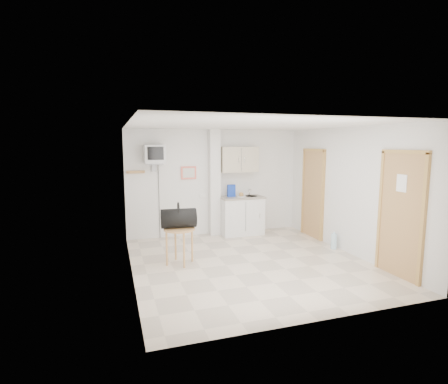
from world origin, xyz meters
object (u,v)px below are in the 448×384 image
object	(u,v)px
water_bottle	(334,241)
duffel_bag	(179,218)
round_table	(179,234)
crt_television	(154,155)

from	to	relation	value
water_bottle	duffel_bag	bearing A→B (deg)	177.21
round_table	duffel_bag	xyz separation A→B (m)	(-0.00, 0.05, 0.28)
duffel_bag	water_bottle	bearing A→B (deg)	1.78
crt_television	duffel_bag	world-z (taller)	crt_television
crt_television	water_bottle	world-z (taller)	crt_television
crt_television	water_bottle	xyz separation A→B (m)	(3.43, -1.78, -1.77)
crt_television	round_table	distance (m)	2.17
crt_television	duffel_bag	bearing A→B (deg)	-82.68
round_table	duffel_bag	size ratio (longest dim) A/B	1.01
water_bottle	round_table	bearing A→B (deg)	178.09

